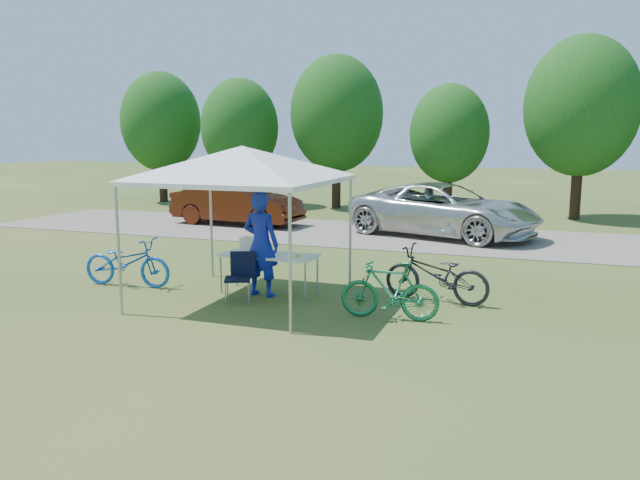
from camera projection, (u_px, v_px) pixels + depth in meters
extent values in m
plane|color=#2D5119|center=(245.00, 300.00, 11.14)|extent=(100.00, 100.00, 0.00)
cube|color=gray|center=(366.00, 234.00, 18.57)|extent=(24.00, 5.00, 0.02)
cylinder|color=#A5A5AA|center=(119.00, 252.00, 10.08)|extent=(0.05, 0.05, 2.10)
cylinder|color=#A5A5AA|center=(290.00, 264.00, 9.08)|extent=(0.05, 0.05, 2.10)
cylinder|color=#A5A5AA|center=(211.00, 227.00, 12.86)|extent=(0.05, 0.05, 2.10)
cylinder|color=#A5A5AA|center=(350.00, 234.00, 11.86)|extent=(0.05, 0.05, 2.10)
cube|color=white|center=(243.00, 180.00, 10.79)|extent=(3.15, 3.15, 0.08)
pyramid|color=white|center=(242.00, 146.00, 10.69)|extent=(4.53, 4.53, 0.55)
cylinder|color=#382314|center=(163.00, 180.00, 27.65)|extent=(0.36, 0.36, 1.89)
ellipsoid|color=#144711|center=(161.00, 122.00, 27.22)|extent=(3.46, 3.46, 4.32)
cylinder|color=#382314|center=(241.00, 185.00, 26.05)|extent=(0.36, 0.36, 1.75)
ellipsoid|color=#144711|center=(240.00, 127.00, 25.66)|extent=(3.20, 3.20, 4.00)
cylinder|color=#382314|center=(336.00, 183.00, 25.25)|extent=(0.36, 0.36, 2.03)
ellipsoid|color=#144711|center=(337.00, 114.00, 24.80)|extent=(3.71, 3.71, 4.64)
cylinder|color=#382314|center=(447.00, 192.00, 23.60)|extent=(0.36, 0.36, 1.61)
ellipsoid|color=#144711|center=(449.00, 133.00, 23.24)|extent=(2.94, 2.94, 3.68)
cylinder|color=#382314|center=(576.00, 189.00, 21.79)|extent=(0.36, 0.36, 2.10)
ellipsoid|color=#144711|center=(582.00, 106.00, 21.31)|extent=(3.84, 3.84, 4.80)
cube|color=white|center=(269.00, 255.00, 11.53)|extent=(1.78, 0.74, 0.04)
cylinder|color=#A5A5AA|center=(221.00, 275.00, 11.58)|extent=(0.04, 0.04, 0.69)
cylinder|color=#A5A5AA|center=(305.00, 282.00, 11.02)|extent=(0.04, 0.04, 0.69)
cylinder|color=#A5A5AA|center=(237.00, 268.00, 12.17)|extent=(0.04, 0.04, 0.69)
cylinder|color=#A5A5AA|center=(317.00, 275.00, 11.61)|extent=(0.04, 0.04, 0.69)
cube|color=black|center=(238.00, 279.00, 10.94)|extent=(0.58, 0.58, 0.04)
cube|color=black|center=(243.00, 264.00, 11.10)|extent=(0.42, 0.21, 0.44)
cylinder|color=#A5A5AA|center=(223.00, 293.00, 10.86)|extent=(0.02, 0.02, 0.39)
cylinder|color=#A5A5AA|center=(243.00, 295.00, 10.73)|extent=(0.02, 0.02, 0.39)
cylinder|color=#A5A5AA|center=(233.00, 288.00, 11.23)|extent=(0.02, 0.02, 0.39)
cylinder|color=#A5A5AA|center=(253.00, 289.00, 11.09)|extent=(0.02, 0.02, 0.39)
cube|color=white|center=(252.00, 246.00, 11.62)|extent=(0.40, 0.26, 0.26)
cube|color=white|center=(252.00, 238.00, 11.59)|extent=(0.41, 0.28, 0.04)
cylinder|color=#C9DC33|center=(298.00, 256.00, 11.28)|extent=(0.07, 0.07, 0.05)
imported|color=#1522AA|center=(261.00, 244.00, 11.31)|extent=(0.75, 0.54, 1.92)
imported|color=#1452B3|center=(127.00, 262.00, 12.09)|extent=(1.87, 0.79, 0.96)
imported|color=#176B3F|center=(390.00, 290.00, 9.90)|extent=(1.60, 0.53, 0.95)
imported|color=black|center=(436.00, 275.00, 10.93)|extent=(1.96, 0.92, 0.99)
imported|color=silver|center=(444.00, 210.00, 18.05)|extent=(6.03, 4.13, 1.53)
imported|color=#451A0B|center=(237.00, 203.00, 20.43)|extent=(4.47, 1.87, 1.44)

